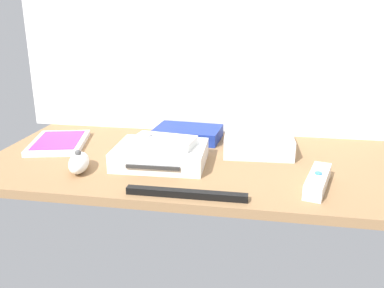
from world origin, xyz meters
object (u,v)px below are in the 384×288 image
remote_nunchuk (79,162)px  sensor_bar (186,194)px  game_case (59,142)px  remote_classic_pad (164,142)px  mini_computer (258,141)px  game_console (161,155)px  network_router (188,133)px  remote_wand (318,181)px

remote_nunchuk → sensor_bar: size_ratio=0.45×
game_case → remote_classic_pad: size_ratio=1.42×
mini_computer → sensor_bar: 33.20cm
game_console → sensor_bar: (9.39, -16.85, -1.50)cm
mini_computer → remote_nunchuk: (-39.45, -21.37, -0.60)cm
remote_nunchuk → remote_classic_pad: remote_classic_pad is taller
game_console → remote_nunchuk: size_ratio=1.99×
mini_computer → remote_nunchuk: 44.87cm
network_router → remote_wand: size_ratio=1.24×
network_router → remote_wand: (32.30, -27.74, -0.19)cm
game_case → remote_nunchuk: bearing=-64.7°
game_console → game_case: (-30.51, 8.63, -1.44)cm
network_router → remote_nunchuk: 34.11cm
game_console → remote_classic_pad: remote_classic_pad is taller
mini_computer → sensor_bar: size_ratio=0.75×
sensor_bar → remote_wand: bearing=19.2°
mini_computer → remote_wand: 24.85cm
game_case → network_router: (33.28, 11.37, 0.94)cm
remote_wand → remote_classic_pad: size_ratio=0.99×
mini_computer → remote_nunchuk: size_ratio=1.65×
game_console → network_router: game_console is taller
mini_computer → network_router: bearing=162.0°
mini_computer → game_case: mini_computer is taller
sensor_bar → remote_nunchuk: bearing=160.6°
remote_classic_pad → sensor_bar: remote_classic_pad is taller
game_console → remote_nunchuk: (-17.05, -7.75, -0.16)cm
sensor_bar → remote_classic_pad: bearing=116.4°
network_router → sensor_bar: (6.62, -36.86, -1.00)cm
remote_nunchuk → sensor_bar: bearing=-35.2°
game_case → remote_classic_pad: 32.56cm
network_router → mini_computer: bearing=-13.6°
game_case → sensor_bar: bearing=-46.7°
game_case → remote_classic_pad: bearing=-28.8°
game_case → remote_classic_pad: remote_classic_pad is taller
remote_nunchuk → sensor_bar: remote_nunchuk is taller
game_console → network_router: bearing=80.2°
mini_computer → game_case: bearing=-174.6°
mini_computer → sensor_bar: (-13.02, -30.47, -1.94)cm
remote_wand → remote_nunchuk: remote_nunchuk is taller
remote_wand → remote_classic_pad: (-34.41, 8.20, 3.90)cm
network_router → sensor_bar: size_ratio=0.79×
game_console → network_router: size_ratio=1.14×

